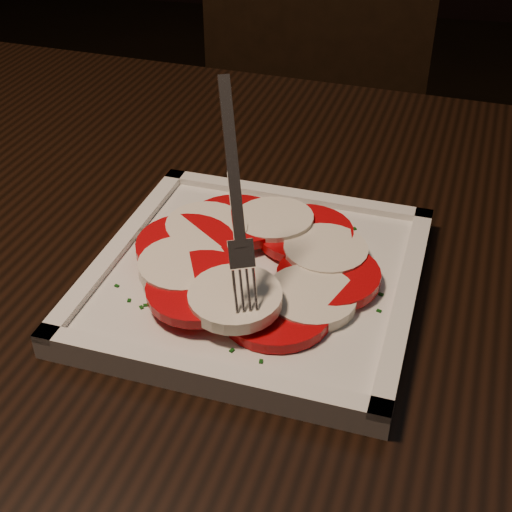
{
  "coord_description": "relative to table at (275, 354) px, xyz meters",
  "views": [
    {
      "loc": [
        0.18,
        -0.66,
        1.1
      ],
      "look_at": [
        0.09,
        -0.22,
        0.78
      ],
      "focal_mm": 50.0,
      "sensor_mm": 36.0,
      "label": 1
    }
  ],
  "objects": [
    {
      "name": "fork",
      "position": [
        -0.02,
        -0.06,
        0.21
      ],
      "size": [
        0.06,
        0.09,
        0.14
      ],
      "primitive_type": null,
      "rotation": [
        0.0,
        0.0,
        0.4
      ],
      "color": "white",
      "rests_on": "caprese_salad"
    },
    {
      "name": "caprese_salad",
      "position": [
        -0.01,
        -0.03,
        0.12
      ],
      "size": [
        0.21,
        0.21,
        0.03
      ],
      "color": "#BA040C",
      "rests_on": "plate"
    },
    {
      "name": "chair",
      "position": [
        -0.08,
        0.72,
        -0.12
      ],
      "size": [
        0.43,
        0.43,
        0.93
      ],
      "rotation": [
        0.0,
        0.0,
        -0.03
      ],
      "color": "black",
      "rests_on": "ground"
    },
    {
      "name": "table",
      "position": [
        0.0,
        0.0,
        0.0
      ],
      "size": [
        1.29,
        0.94,
        0.75
      ],
      "rotation": [
        0.0,
        0.0,
        -0.12
      ],
      "color": "black",
      "rests_on": "ground"
    },
    {
      "name": "plate",
      "position": [
        -0.01,
        -0.03,
        0.11
      ],
      "size": [
        0.27,
        0.27,
        0.01
      ],
      "primitive_type": "cube",
      "rotation": [
        0.0,
        0.0,
        -0.1
      ],
      "color": "silver",
      "rests_on": "table"
    }
  ]
}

